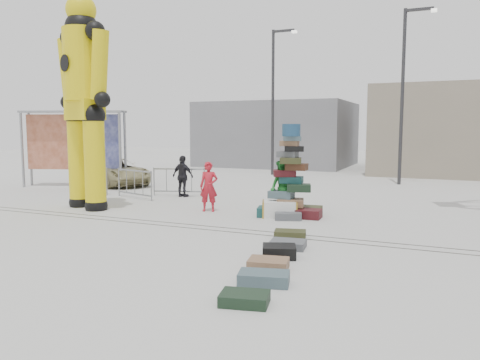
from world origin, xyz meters
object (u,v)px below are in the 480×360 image
at_px(pedestrian_green, 282,188).
at_px(lamp_post_left, 274,95).
at_px(crash_test_dummy, 84,94).
at_px(pedestrian_red, 209,187).
at_px(barricade_dummy_a, 92,180).
at_px(barricade_dummy_b, 135,184).
at_px(barricade_dummy_c, 179,182).
at_px(pedestrian_black, 183,176).
at_px(steamer_trunk, 280,209).
at_px(banner_scaffold, 73,130).
at_px(parked_suv, 116,172).
at_px(lamp_post_right, 405,87).
at_px(suitcase_tower, 290,191).

bearing_deg(pedestrian_green, lamp_post_left, 147.55).
height_order(crash_test_dummy, pedestrian_red, crash_test_dummy).
height_order(barricade_dummy_a, pedestrian_green, pedestrian_green).
distance_m(barricade_dummy_a, barricade_dummy_b, 2.56).
xyz_separation_m(barricade_dummy_c, pedestrian_black, (0.27, -0.16, 0.25)).
height_order(barricade_dummy_c, pedestrian_black, pedestrian_black).
relative_size(lamp_post_left, pedestrian_red, 5.09).
relative_size(steamer_trunk, pedestrian_green, 0.60).
height_order(banner_scaffold, pedestrian_red, banner_scaffold).
height_order(pedestrian_green, parked_suv, pedestrian_green).
bearing_deg(lamp_post_right, barricade_dummy_b, -135.70).
relative_size(lamp_post_right, lamp_post_left, 1.00).
xyz_separation_m(banner_scaffold, parked_suv, (1.21, 1.34, -1.94)).
bearing_deg(pedestrian_green, barricade_dummy_b, -153.20).
distance_m(lamp_post_right, crash_test_dummy, 14.20).
relative_size(lamp_post_left, banner_scaffold, 1.70).
distance_m(lamp_post_left, parked_suv, 9.83).
height_order(banner_scaffold, pedestrian_green, banner_scaffold).
height_order(lamp_post_left, barricade_dummy_a, lamp_post_left).
xyz_separation_m(steamer_trunk, parked_suv, (-9.55, 4.62, 0.37)).
relative_size(barricade_dummy_a, barricade_dummy_c, 1.00).
xyz_separation_m(lamp_post_left, crash_test_dummy, (-1.95, -13.00, -0.79)).
distance_m(barricade_dummy_c, parked_suv, 5.00).
height_order(lamp_post_right, parked_suv, lamp_post_right).
bearing_deg(barricade_dummy_c, lamp_post_left, 69.93).
xyz_separation_m(banner_scaffold, steamer_trunk, (10.77, -3.29, -2.31)).
bearing_deg(steamer_trunk, lamp_post_left, 90.12).
distance_m(lamp_post_right, suitcase_tower, 10.67).
distance_m(barricade_dummy_c, pedestrian_black, 0.40).
xyz_separation_m(crash_test_dummy, barricade_dummy_a, (-2.37, 2.95, -3.14)).
bearing_deg(crash_test_dummy, suitcase_tower, 30.85).
bearing_deg(pedestrian_red, suitcase_tower, -13.69).
bearing_deg(barricade_dummy_c, parked_suv, 140.11).
bearing_deg(pedestrian_red, lamp_post_left, 80.51).
bearing_deg(lamp_post_left, lamp_post_right, -15.95).
bearing_deg(pedestrian_green, pedestrian_red, -138.07).
relative_size(banner_scaffold, parked_suv, 1.08).
height_order(lamp_post_right, suitcase_tower, lamp_post_right).
relative_size(barricade_dummy_c, pedestrian_green, 1.19).
relative_size(pedestrian_red, pedestrian_black, 0.99).
bearing_deg(lamp_post_right, parked_suv, -156.23).
bearing_deg(parked_suv, suitcase_tower, -84.40).
relative_size(pedestrian_green, parked_suv, 0.39).
height_order(crash_test_dummy, steamer_trunk, crash_test_dummy).
distance_m(suitcase_tower, barricade_dummy_a, 9.05).
xyz_separation_m(suitcase_tower, banner_scaffold, (-11.00, 2.99, 1.78)).
bearing_deg(barricade_dummy_c, pedestrian_black, -47.52).
bearing_deg(pedestrian_black, barricade_dummy_c, -23.97).
bearing_deg(pedestrian_red, lamp_post_right, 44.31).
distance_m(crash_test_dummy, barricade_dummy_b, 3.95).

